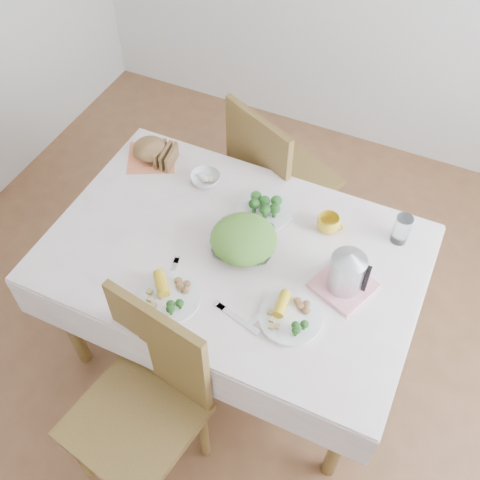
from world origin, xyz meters
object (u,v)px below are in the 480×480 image
at_px(yellow_mug, 328,224).
at_px(chair_far, 285,181).
at_px(chair_near, 134,422).
at_px(dinner_plate_left, 169,298).
at_px(electric_kettle, 348,268).
at_px(salad_bowl, 244,244).
at_px(dinner_plate_right, 290,318).
at_px(dining_table, 234,303).

bearing_deg(yellow_mug, chair_far, 127.44).
relative_size(chair_near, dinner_plate_left, 4.10).
relative_size(chair_far, electric_kettle, 5.23).
bearing_deg(salad_bowl, electric_kettle, -0.66).
bearing_deg(electric_kettle, chair_near, -139.44).
height_order(chair_far, yellow_mug, chair_far).
relative_size(dinner_plate_right, yellow_mug, 2.44).
height_order(dinner_plate_left, electric_kettle, electric_kettle).
bearing_deg(dining_table, dinner_plate_right, -31.81).
bearing_deg(chair_far, dinner_plate_right, 137.09).
bearing_deg(electric_kettle, dining_table, 170.52).
distance_m(salad_bowl, yellow_mug, 0.37).
bearing_deg(dinner_plate_right, dinner_plate_left, -166.19).
bearing_deg(yellow_mug, chair_near, -112.27).
relative_size(dinner_plate_left, electric_kettle, 1.27).
bearing_deg(yellow_mug, dinner_plate_left, -126.28).
height_order(chair_far, dinner_plate_left, chair_far).
xyz_separation_m(dining_table, dinner_plate_right, (0.33, -0.20, 0.40)).
height_order(salad_bowl, dinner_plate_right, salad_bowl).
bearing_deg(chair_far, chair_near, 113.74).
bearing_deg(dinner_plate_right, electric_kettle, 59.70).
xyz_separation_m(dinner_plate_right, electric_kettle, (0.13, 0.22, 0.11)).
bearing_deg(chair_near, yellow_mug, 77.52).
distance_m(chair_near, chair_far, 1.44).
bearing_deg(chair_near, dining_table, 92.55).
distance_m(dinner_plate_left, dinner_plate_right, 0.46).
height_order(chair_near, electric_kettle, electric_kettle).
relative_size(salad_bowl, dinner_plate_right, 1.07).
distance_m(chair_far, electric_kettle, 0.98).
height_order(dining_table, dinner_plate_left, dinner_plate_left).
height_order(yellow_mug, electric_kettle, electric_kettle).
relative_size(chair_far, salad_bowl, 3.90).
distance_m(salad_bowl, dinner_plate_left, 0.37).
height_order(salad_bowl, dinner_plate_left, salad_bowl).
xyz_separation_m(chair_far, dinner_plate_right, (0.39, -0.95, 0.31)).
relative_size(chair_near, dinner_plate_right, 4.19).
bearing_deg(dinner_plate_right, salad_bowl, 142.02).
height_order(dining_table, dinner_plate_right, dinner_plate_right).
height_order(dining_table, chair_near, chair_near).
bearing_deg(chair_far, yellow_mug, 152.41).
xyz_separation_m(chair_far, dinner_plate_left, (-0.06, -1.06, 0.31)).
height_order(salad_bowl, electric_kettle, electric_kettle).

